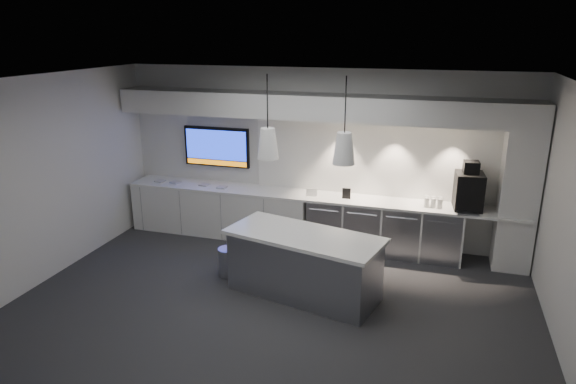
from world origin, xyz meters
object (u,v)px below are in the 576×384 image
(coffee_machine, at_px, (469,189))
(wall_tv, at_px, (217,147))
(island, at_px, (304,264))
(bin, at_px, (229,262))

(coffee_machine, bearing_deg, wall_tv, 171.41)
(island, distance_m, bin, 1.30)
(wall_tv, distance_m, bin, 2.45)
(bin, xyz_separation_m, coffee_machine, (3.42, 1.57, 1.00))
(island, xyz_separation_m, bin, (-1.25, 0.24, -0.24))
(bin, bearing_deg, coffee_machine, 24.66)
(wall_tv, xyz_separation_m, coffee_machine, (4.38, -0.25, -0.34))
(island, distance_m, coffee_machine, 2.92)
(wall_tv, distance_m, coffee_machine, 4.40)
(island, relative_size, bin, 5.29)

